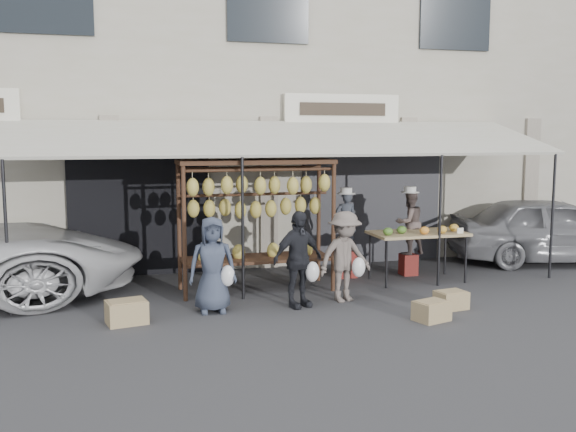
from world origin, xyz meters
name	(u,v)px	position (x,y,z in m)	size (l,w,h in m)	color
ground_plane	(325,313)	(0.00, 0.00, 0.00)	(90.00, 90.00, 0.00)	#2D2D30
shophouse	(238,92)	(0.00, 6.50, 3.65)	(24.00, 6.15, 7.30)	#AFA899
awning	(285,139)	(0.01, 2.28, 2.57)	(10.00, 2.35, 2.92)	beige
banana_rack	(256,200)	(-0.67, 1.63, 1.57)	(2.60, 0.90, 2.24)	#331F12
produce_table	(419,234)	(2.31, 1.56, 0.87)	(1.70, 0.90, 1.04)	tan
vendor_left	(346,221)	(1.17, 2.26, 1.05)	(0.40, 0.26, 1.10)	#373C46
vendor_right	(409,222)	(2.39, 2.09, 1.00)	(0.59, 0.46, 1.21)	#61514E
customer_left	(212,265)	(-1.59, 0.54, 0.72)	(0.70, 0.46, 1.44)	#363E51
customer_mid	(298,259)	(-0.28, 0.47, 0.75)	(0.88, 0.37, 1.50)	black
customer_right	(345,257)	(0.53, 0.60, 0.72)	(0.93, 0.54, 1.45)	#695E57
stool_left	(345,263)	(1.17, 2.26, 0.25)	(0.36, 0.36, 0.50)	maroon
stool_right	(408,264)	(2.39, 2.09, 0.20)	(0.29, 0.29, 0.40)	maroon
crate_near_a	(432,311)	(1.36, -0.75, 0.14)	(0.47, 0.36, 0.28)	tan
crate_near_b	(451,300)	(1.95, -0.26, 0.13)	(0.45, 0.34, 0.27)	tan
crate_far	(127,312)	(-2.86, 0.27, 0.16)	(0.54, 0.41, 0.33)	tan
sedan	(552,230)	(5.74, 2.35, 0.70)	(1.65, 4.10, 1.40)	gray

